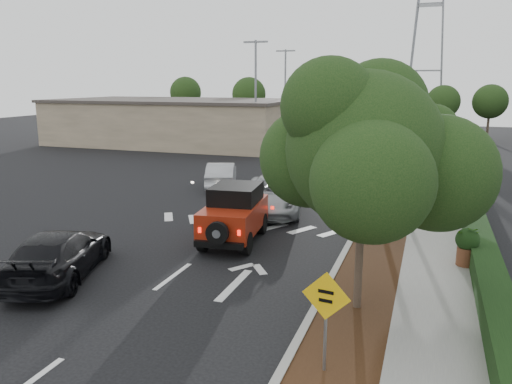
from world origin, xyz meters
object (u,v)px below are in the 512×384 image
at_px(silver_suv_ahead, 273,194).
at_px(red_jeep, 235,213).
at_px(black_suv_oncoming, 59,254).
at_px(speed_hump_sign, 326,308).

bearing_deg(silver_suv_ahead, red_jeep, -102.62).
relative_size(red_jeep, black_suv_oncoming, 0.84).
distance_m(red_jeep, speed_hump_sign, 9.06).
bearing_deg(black_suv_oncoming, red_jeep, -145.02).
xyz_separation_m(red_jeep, speed_hump_sign, (4.92, -7.59, 0.41)).
bearing_deg(silver_suv_ahead, speed_hump_sign, -80.37).
height_order(silver_suv_ahead, black_suv_oncoming, silver_suv_ahead).
xyz_separation_m(silver_suv_ahead, black_suv_oncoming, (-3.71, -9.63, -0.06)).
relative_size(red_jeep, silver_suv_ahead, 0.75).
xyz_separation_m(red_jeep, silver_suv_ahead, (0.02, 4.54, -0.28)).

